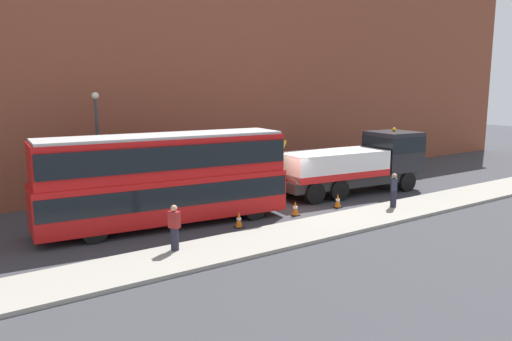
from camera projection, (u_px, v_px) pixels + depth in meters
ground_plane at (280, 207)px, 25.60m from camera, size 120.00×120.00×0.00m
near_kerb at (338, 224)px, 22.20m from camera, size 60.00×2.80×0.15m
building_facade at (208, 53)px, 30.07m from camera, size 60.00×1.50×16.00m
recovery_tow_truck at (358, 163)px, 28.66m from camera, size 10.24×3.55×3.67m
double_decker_bus at (165, 176)px, 21.84m from camera, size 11.20×3.67×4.06m
pedestrian_onlooker at (174, 228)px, 18.30m from camera, size 0.41×0.47×1.71m
pedestrian_bystander at (394, 191)px, 24.80m from camera, size 0.46×0.47×1.71m
traffic_cone_near_bus at (239, 220)px, 21.83m from camera, size 0.36×0.36×0.72m
traffic_cone_midway at (295, 209)px, 23.84m from camera, size 0.36×0.36×0.72m
traffic_cone_near_truck at (338, 201)px, 25.38m from camera, size 0.36×0.36×0.72m
street_lamp at (98, 140)px, 24.78m from camera, size 0.36×0.36×5.83m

